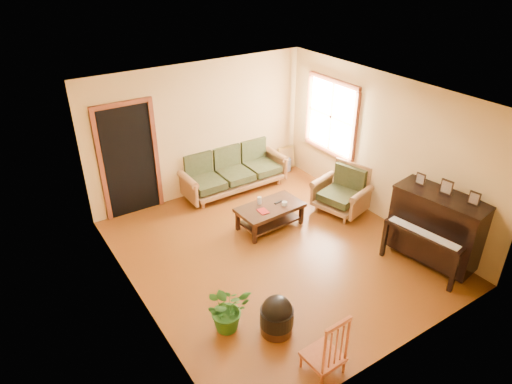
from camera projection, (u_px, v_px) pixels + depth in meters
floor at (275, 251)px, 7.49m from camera, size 5.00×5.00×0.00m
doorway at (129, 162)px, 8.12m from camera, size 1.08×0.16×2.05m
window at (331, 117)px, 8.77m from camera, size 0.12×1.36×1.46m
sofa at (234, 169)px, 9.13m from camera, size 2.15×0.91×0.92m
coffee_table at (270, 216)px, 8.04m from camera, size 1.19×0.69×0.42m
armchair at (341, 191)px, 8.38m from camera, size 1.05×1.08×0.89m
piano at (436, 229)px, 7.00m from camera, size 1.00×1.46×1.20m
footstool at (277, 319)px, 5.87m from camera, size 0.49×0.49×0.42m
red_chair at (324, 343)px, 5.23m from camera, size 0.44×0.47×0.89m
leaning_frame at (286, 158)px, 10.08m from camera, size 0.40×0.10×0.53m
ceramic_crock at (286, 164)px, 10.07m from camera, size 0.27×0.27×0.27m
potted_plant at (228, 308)px, 5.88m from camera, size 0.62×0.54×0.66m
book at (259, 213)px, 7.74m from camera, size 0.16×0.21×0.02m
candle at (259, 200)px, 7.99m from camera, size 0.08×0.08×0.13m
glass_jar at (285, 204)px, 7.96m from camera, size 0.11×0.11×0.06m
remote at (278, 202)px, 8.05m from camera, size 0.17×0.07×0.02m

